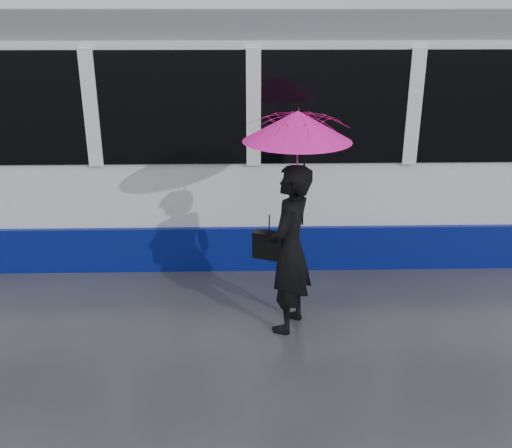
{
  "coord_description": "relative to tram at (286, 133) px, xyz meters",
  "views": [
    {
      "loc": [
        0.31,
        -5.83,
        3.38
      ],
      "look_at": [
        0.46,
        0.14,
        1.1
      ],
      "focal_mm": 40.0,
      "sensor_mm": 36.0,
      "label": 1
    }
  ],
  "objects": [
    {
      "name": "handbag",
      "position": [
        -0.36,
        -2.7,
        -0.65
      ],
      "size": [
        0.37,
        0.27,
        0.47
      ],
      "rotation": [
        0.0,
        0.0,
        -0.41
      ],
      "color": "black",
      "rests_on": "ground"
    },
    {
      "name": "rails",
      "position": [
        -0.95,
        -0.0,
        -1.63
      ],
      "size": [
        34.0,
        1.51,
        0.02
      ],
      "color": "#3F3D38",
      "rests_on": "ground"
    },
    {
      "name": "tram",
      "position": [
        0.0,
        0.0,
        0.0
      ],
      "size": [
        26.0,
        2.56,
        3.35
      ],
      "color": "white",
      "rests_on": "ground"
    },
    {
      "name": "woman",
      "position": [
        -0.14,
        -2.72,
        -0.7
      ],
      "size": [
        0.69,
        0.81,
        1.88
      ],
      "primitive_type": "imported",
      "rotation": [
        0.0,
        0.0,
        -1.98
      ],
      "color": "black",
      "rests_on": "ground"
    },
    {
      "name": "umbrella",
      "position": [
        -0.09,
        -2.72,
        0.42
      ],
      "size": [
        1.45,
        1.45,
        1.27
      ],
      "rotation": [
        0.0,
        0.0,
        -0.41
      ],
      "color": "#E01283",
      "rests_on": "ground"
    },
    {
      "name": "ground",
      "position": [
        -0.95,
        -2.5,
        -1.64
      ],
      "size": [
        90.0,
        90.0,
        0.0
      ],
      "primitive_type": "plane",
      "color": "#2B2B30",
      "rests_on": "ground"
    }
  ]
}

